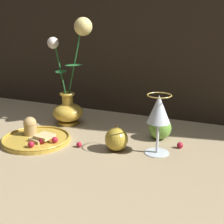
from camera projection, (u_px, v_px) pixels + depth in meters
name	position (u px, v px, depth m)	size (l,w,h in m)	color
ground_plane	(106.00, 142.00, 0.98)	(2.40, 2.40, 0.00)	#9E8966
vase	(70.00, 93.00, 1.12)	(0.16, 0.11, 0.38)	gold
plate_with_pastries	(36.00, 137.00, 0.99)	(0.22, 0.22, 0.07)	gold
wine_glass	(159.00, 112.00, 0.87)	(0.07, 0.07, 0.17)	silver
apple_beside_vase	(160.00, 128.00, 1.00)	(0.07, 0.07, 0.09)	#669938
apple_near_glass	(116.00, 139.00, 0.91)	(0.07, 0.07, 0.08)	#B2932D
berry_near_plate	(180.00, 145.00, 0.94)	(0.02, 0.02, 0.02)	#AD192D
berry_front_center	(79.00, 145.00, 0.94)	(0.02, 0.02, 0.02)	#AD192D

